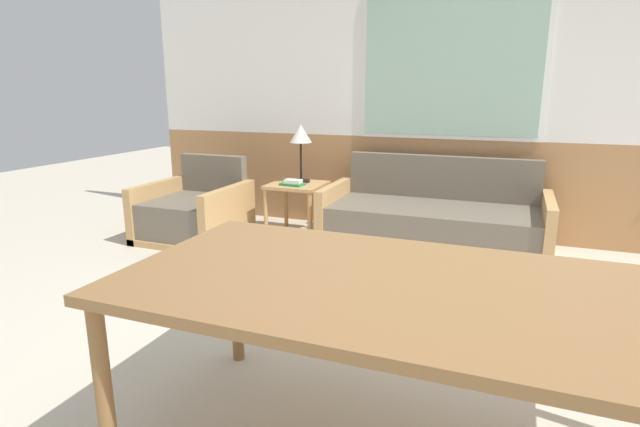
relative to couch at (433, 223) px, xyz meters
The scene contains 8 objects.
ground_plane 2.13m from the couch, 78.15° to the right, with size 16.00×16.00×0.00m, color beige.
wall_back 1.32m from the couch, 53.94° to the left, with size 7.20×0.09×2.70m.
couch is the anchor object (origin of this frame).
armchair 2.22m from the couch, 168.22° to the right, with size 0.86×0.86×0.75m.
side_table 1.32m from the couch, behind, with size 0.51×0.51×0.51m.
table_lamp 1.48m from the couch, behind, with size 0.21×0.21×0.55m.
book_stack 1.35m from the couch, behind, with size 0.23×0.16×0.05m.
dining_table 2.74m from the couch, 84.17° to the right, with size 1.98×1.02×0.73m.
Camera 1 is at (0.18, -2.23, 1.38)m, focal length 28.00 mm.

